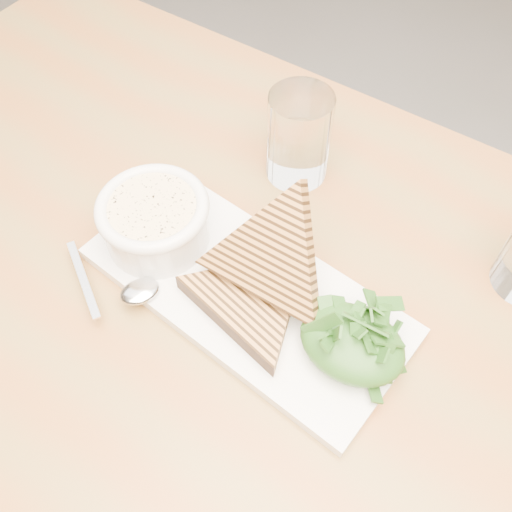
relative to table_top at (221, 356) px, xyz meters
The scene contains 13 objects.
table_top is the anchor object (origin of this frame).
table_leg_bl 0.81m from the table_top, 147.41° to the left, with size 0.06×0.06×0.72m, color olive.
platter 0.07m from the table_top, 100.22° to the left, with size 0.36×0.16×0.01m, color white.
soup_bowl 0.16m from the table_top, 151.77° to the left, with size 0.12×0.12×0.05m, color white.
soup 0.17m from the table_top, 151.77° to the left, with size 0.10×0.10×0.01m, color beige.
bowl_rim 0.17m from the table_top, 151.77° to the left, with size 0.12×0.12×0.01m, color white.
sandwich_flat 0.07m from the table_top, 84.33° to the left, with size 0.17×0.17×0.02m, color #B6793B, non-canonical shape.
sandwich_lean 0.12m from the table_top, 84.55° to the left, with size 0.17×0.17×0.09m, color #B6793B, non-canonical shape.
salad_base 0.14m from the table_top, 27.11° to the left, with size 0.11×0.08×0.04m, color #114B11.
arugula_pile 0.14m from the table_top, 27.11° to the left, with size 0.11×0.10×0.05m, color #3B5D24, non-canonical shape.
spoon_bowl 0.11m from the table_top, behind, with size 0.03×0.04×0.01m, color silver.
spoon_handle 0.17m from the table_top, behind, with size 0.11×0.01×0.00m, color silver.
glass_near 0.28m from the table_top, 102.94° to the left, with size 0.08×0.08×0.12m, color white.
Camera 1 is at (-0.06, -0.24, 1.29)m, focal length 40.00 mm.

